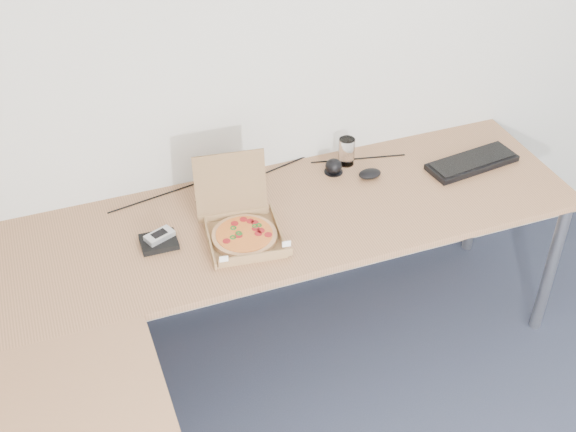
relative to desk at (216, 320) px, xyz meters
name	(u,v)px	position (x,y,z in m)	size (l,w,h in m)	color
desk	(216,320)	(0.00, 0.00, 0.00)	(2.50, 2.20, 0.73)	#A06D47
pizza_box	(243,230)	(0.21, 0.35, 0.06)	(0.27, 0.32, 0.28)	olive
drinking_glass	(346,151)	(0.78, 0.68, 0.09)	(0.07, 0.07, 0.12)	white
keyboard	(472,163)	(1.28, 0.47, 0.04)	(0.40, 0.14, 0.02)	black
mouse	(370,174)	(0.83, 0.54, 0.05)	(0.10, 0.06, 0.04)	black
wallet	(159,242)	(-0.10, 0.42, 0.04)	(0.13, 0.11, 0.02)	black
phone	(160,236)	(-0.09, 0.43, 0.06)	(0.11, 0.06, 0.02)	#B2B5BA
dome_speaker	(334,165)	(0.70, 0.63, 0.06)	(0.08, 0.08, 0.07)	black
cable_bundle	(254,178)	(0.37, 0.71, 0.03)	(0.62, 0.04, 0.01)	black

